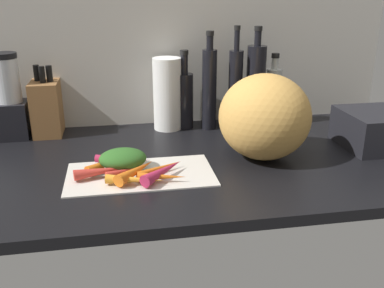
% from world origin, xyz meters
% --- Properties ---
extents(ground_plane, '(1.70, 0.80, 0.03)m').
position_xyz_m(ground_plane, '(0.00, 0.00, -0.01)').
color(ground_plane, black).
extents(wall_back, '(1.70, 0.03, 0.60)m').
position_xyz_m(wall_back, '(0.00, 0.39, 0.30)').
color(wall_back, '#BCB7AD').
rests_on(wall_back, ground_plane).
extents(cutting_board, '(0.41, 0.22, 0.01)m').
position_xyz_m(cutting_board, '(-0.13, -0.11, 0.00)').
color(cutting_board, beige).
rests_on(cutting_board, ground_plane).
extents(carrot_0, '(0.16, 0.06, 0.03)m').
position_xyz_m(carrot_0, '(-0.15, -0.18, 0.02)').
color(carrot_0, orange).
rests_on(carrot_0, cutting_board).
extents(carrot_1, '(0.14, 0.10, 0.02)m').
position_xyz_m(carrot_1, '(-0.07, -0.11, 0.02)').
color(carrot_1, orange).
rests_on(carrot_1, cutting_board).
extents(carrot_2, '(0.14, 0.13, 0.03)m').
position_xyz_m(carrot_2, '(-0.21, -0.05, 0.02)').
color(carrot_2, orange).
rests_on(carrot_2, cutting_board).
extents(carrot_3, '(0.13, 0.05, 0.02)m').
position_xyz_m(carrot_3, '(-0.07, -0.18, 0.02)').
color(carrot_3, orange).
rests_on(carrot_3, cutting_board).
extents(carrot_4, '(0.12, 0.14, 0.03)m').
position_xyz_m(carrot_4, '(-0.14, -0.13, 0.02)').
color(carrot_4, orange).
rests_on(carrot_4, cutting_board).
extents(carrot_5, '(0.16, 0.06, 0.02)m').
position_xyz_m(carrot_5, '(-0.17, -0.03, 0.02)').
color(carrot_5, '#B2264C').
rests_on(carrot_5, cutting_board).
extents(carrot_6, '(0.13, 0.14, 0.03)m').
position_xyz_m(carrot_6, '(-0.07, -0.15, 0.02)').
color(carrot_6, '#B2264C').
rests_on(carrot_6, cutting_board).
extents(carrot_7, '(0.11, 0.06, 0.02)m').
position_xyz_m(carrot_7, '(-0.17, -0.12, 0.02)').
color(carrot_7, red).
rests_on(carrot_7, cutting_board).
extents(carrot_8, '(0.17, 0.06, 0.03)m').
position_xyz_m(carrot_8, '(-0.22, -0.11, 0.02)').
color(carrot_8, red).
rests_on(carrot_8, cutting_board).
extents(carrot_greens_pile, '(0.13, 0.10, 0.06)m').
position_xyz_m(carrot_greens_pile, '(-0.17, -0.07, 0.04)').
color(carrot_greens_pile, '#2D6023').
rests_on(carrot_greens_pile, cutting_board).
extents(winter_squash, '(0.27, 0.27, 0.26)m').
position_xyz_m(winter_squash, '(0.25, -0.04, 0.13)').
color(winter_squash, gold).
rests_on(winter_squash, ground_plane).
extents(knife_block, '(0.10, 0.15, 0.24)m').
position_xyz_m(knife_block, '(-0.42, 0.31, 0.10)').
color(knife_block, brown).
rests_on(knife_block, ground_plane).
extents(blender_appliance, '(0.11, 0.11, 0.29)m').
position_xyz_m(blender_appliance, '(-0.54, 0.29, 0.12)').
color(blender_appliance, black).
rests_on(blender_appliance, ground_plane).
extents(paper_towel_roll, '(0.10, 0.10, 0.26)m').
position_xyz_m(paper_towel_roll, '(0.00, 0.30, 0.13)').
color(paper_towel_roll, white).
rests_on(paper_towel_roll, ground_plane).
extents(bottle_0, '(0.06, 0.06, 0.28)m').
position_xyz_m(bottle_0, '(0.06, 0.30, 0.11)').
color(bottle_0, black).
rests_on(bottle_0, ground_plane).
extents(bottle_1, '(0.05, 0.05, 0.35)m').
position_xyz_m(bottle_1, '(0.15, 0.27, 0.15)').
color(bottle_1, black).
rests_on(bottle_1, ground_plane).
extents(bottle_2, '(0.05, 0.05, 0.37)m').
position_xyz_m(bottle_2, '(0.24, 0.27, 0.15)').
color(bottle_2, black).
rests_on(bottle_2, ground_plane).
extents(bottle_3, '(0.07, 0.07, 0.36)m').
position_xyz_m(bottle_3, '(0.32, 0.27, 0.15)').
color(bottle_3, black).
rests_on(bottle_3, ground_plane).
extents(bottle_4, '(0.06, 0.06, 0.27)m').
position_xyz_m(bottle_4, '(0.39, 0.28, 0.11)').
color(bottle_4, silver).
rests_on(bottle_4, ground_plane).
extents(dish_rack, '(0.24, 0.22, 0.12)m').
position_xyz_m(dish_rack, '(0.66, -0.01, 0.06)').
color(dish_rack, black).
rests_on(dish_rack, ground_plane).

